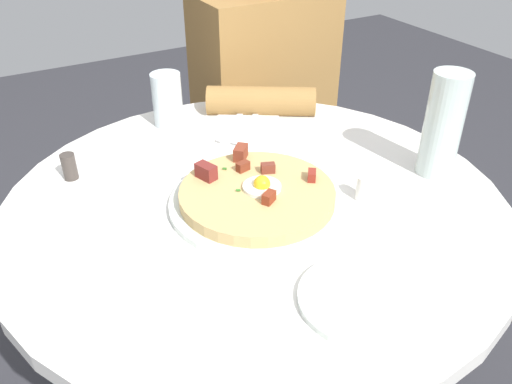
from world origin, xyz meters
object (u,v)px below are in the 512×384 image
(fork, at_px, (247,126))
(pepper_shaker, at_px, (69,167))
(bread_plate, at_px, (364,298))
(water_bottle, at_px, (443,125))
(pizza_plate, at_px, (257,202))
(knife, at_px, (233,124))
(person_seated, at_px, (263,135))
(dining_table, at_px, (255,266))
(water_glass, at_px, (167,100))
(salt_shaker, at_px, (364,188))
(breakfast_pizza, at_px, (257,193))

(fork, relative_size, pepper_shaker, 3.44)
(bread_plate, relative_size, water_bottle, 0.89)
(pizza_plate, distance_m, knife, 0.33)
(person_seated, bearing_deg, fork, -126.18)
(pizza_plate, relative_size, knife, 1.75)
(pizza_plate, bearing_deg, pepper_shaker, 135.99)
(knife, bearing_deg, fork, -90.00)
(dining_table, xyz_separation_m, pepper_shaker, (-0.28, 0.24, 0.19))
(knife, bearing_deg, water_bottle, -99.27)
(fork, bearing_deg, dining_table, -158.74)
(knife, distance_m, water_glass, 0.16)
(bread_plate, xyz_separation_m, salt_shaker, (0.17, 0.21, 0.02))
(pizza_plate, xyz_separation_m, fork, (0.14, 0.28, 0.00))
(dining_table, relative_size, person_seated, 0.81)
(person_seated, distance_m, salt_shaker, 0.71)
(dining_table, height_order, water_bottle, water_bottle)
(person_seated, distance_m, breakfast_pizza, 0.71)
(person_seated, relative_size, water_glass, 9.29)
(fork, bearing_deg, breakfast_pizza, -158.46)
(dining_table, relative_size, water_glass, 7.54)
(water_bottle, xyz_separation_m, salt_shaker, (-0.19, -0.01, -0.08))
(salt_shaker, relative_size, pepper_shaker, 0.90)
(knife, xyz_separation_m, water_bottle, (0.25, -0.38, 0.10))
(person_seated, distance_m, pizza_plate, 0.71)
(breakfast_pizza, relative_size, water_bottle, 1.35)
(breakfast_pizza, bearing_deg, fork, 64.36)
(breakfast_pizza, distance_m, salt_shaker, 0.20)
(breakfast_pizza, distance_m, fork, 0.31)
(pizza_plate, height_order, bread_plate, pizza_plate)
(breakfast_pizza, xyz_separation_m, pepper_shaker, (-0.27, 0.26, 0.00))
(dining_table, distance_m, pizza_plate, 0.17)
(pizza_plate, xyz_separation_m, water_bottle, (0.36, -0.07, 0.10))
(bread_plate, relative_size, salt_shaker, 3.86)
(bread_plate, xyz_separation_m, pepper_shaker, (-0.28, 0.54, 0.02))
(fork, xyz_separation_m, salt_shaker, (0.04, -0.36, 0.02))
(fork, height_order, pepper_shaker, pepper_shaker)
(bread_plate, bearing_deg, knife, 80.65)
(pepper_shaker, bearing_deg, salt_shaker, -37.00)
(breakfast_pizza, xyz_separation_m, fork, (0.14, 0.28, -0.02))
(dining_table, relative_size, knife, 5.12)
(person_seated, distance_m, pepper_shaker, 0.73)
(bread_plate, distance_m, water_glass, 0.68)
(knife, bearing_deg, person_seated, 5.36)
(salt_shaker, bearing_deg, water_bottle, 2.35)
(water_glass, bearing_deg, breakfast_pizza, -88.23)
(pizza_plate, distance_m, bread_plate, 0.28)
(person_seated, height_order, pepper_shaker, person_seated)
(dining_table, relative_size, breakfast_pizza, 3.32)
(water_bottle, relative_size, pepper_shaker, 3.93)
(knife, height_order, water_glass, water_glass)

